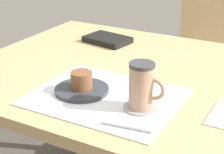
{
  "coord_description": "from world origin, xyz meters",
  "views": [
    {
      "loc": [
        0.44,
        -1.07,
        1.23
      ],
      "look_at": [
        -0.05,
        -0.18,
        0.79
      ],
      "focal_mm": 60.0,
      "sensor_mm": 36.0,
      "label": 1
    }
  ],
  "objects": [
    {
      "name": "teaspoon",
      "position": [
        0.09,
        -0.35,
        0.75
      ],
      "size": [
        0.13,
        0.03,
        0.01
      ],
      "primitive_type": "cylinder",
      "rotation": [
        0.0,
        1.57,
        0.14
      ],
      "color": "silver",
      "rests_on": "placemat"
    },
    {
      "name": "coffee_coaster",
      "position": [
        0.08,
        -0.24,
        0.75
      ],
      "size": [
        0.1,
        0.1,
        0.0
      ],
      "primitive_type": "cylinder",
      "color": "#99999E",
      "rests_on": "placemat"
    },
    {
      "name": "small_book",
      "position": [
        -0.29,
        0.23,
        0.75
      ],
      "size": [
        0.2,
        0.15,
        0.02
      ],
      "primitive_type": "cube",
      "rotation": [
        0.0,
        0.0,
        -0.17
      ],
      "color": "black",
      "rests_on": "dining_table"
    },
    {
      "name": "pastry",
      "position": [
        -0.12,
        -0.23,
        0.78
      ],
      "size": [
        0.06,
        0.06,
        0.05
      ],
      "primitive_type": "cylinder",
      "color": "brown",
      "rests_on": "pastry_plate"
    },
    {
      "name": "coffee_mug",
      "position": [
        0.08,
        -0.24,
        0.81
      ],
      "size": [
        0.1,
        0.07,
        0.13
      ],
      "color": "tan",
      "rests_on": "coffee_coaster"
    },
    {
      "name": "pastry_plate",
      "position": [
        -0.12,
        -0.23,
        0.75
      ],
      "size": [
        0.16,
        0.16,
        0.01
      ],
      "primitive_type": "cylinder",
      "color": "#333842",
      "rests_on": "placemat"
    },
    {
      "name": "dining_table",
      "position": [
        0.0,
        0.0,
        0.67
      ],
      "size": [
        1.26,
        0.9,
        0.74
      ],
      "color": "tan",
      "rests_on": "ground_plane"
    },
    {
      "name": "placemat",
      "position": [
        -0.05,
        -0.22,
        0.74
      ],
      "size": [
        0.42,
        0.34,
        0.0
      ],
      "primitive_type": "cube",
      "color": "white",
      "rests_on": "dining_table"
    },
    {
      "name": "wooden_chair",
      "position": [
        0.01,
        0.78,
        0.49
      ],
      "size": [
        0.45,
        0.45,
        0.88
      ],
      "rotation": [
        0.0,
        0.0,
        3.23
      ],
      "color": "#D1B27F",
      "rests_on": "ground_plane"
    }
  ]
}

